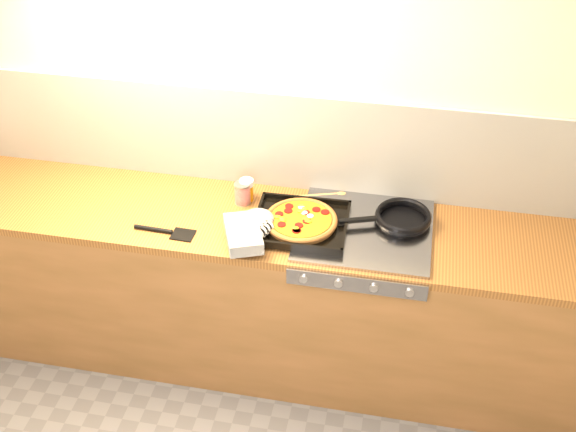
% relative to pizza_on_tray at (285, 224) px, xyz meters
% --- Properties ---
extents(room_shell, '(3.20, 3.20, 3.20)m').
position_rel_pizza_on_tray_xyz_m(room_shell, '(-0.10, 0.36, 0.20)').
color(room_shell, white).
rests_on(room_shell, ground).
extents(counter_run, '(3.20, 0.62, 0.90)m').
position_rel_pizza_on_tray_xyz_m(counter_run, '(-0.10, 0.07, -0.49)').
color(counter_run, '#905C37').
rests_on(counter_run, ground).
extents(stovetop, '(0.60, 0.56, 0.02)m').
position_rel_pizza_on_tray_xyz_m(stovetop, '(0.35, 0.07, -0.04)').
color(stovetop, gray).
rests_on(stovetop, counter_run).
extents(pizza_on_tray, '(0.56, 0.49, 0.07)m').
position_rel_pizza_on_tray_xyz_m(pizza_on_tray, '(0.00, 0.00, 0.00)').
color(pizza_on_tray, black).
rests_on(pizza_on_tray, stovetop).
extents(frying_pan, '(0.45, 0.33, 0.04)m').
position_rel_pizza_on_tray_xyz_m(frying_pan, '(0.51, 0.15, -0.01)').
color(frying_pan, black).
rests_on(frying_pan, stovetop).
extents(tomato_can, '(0.09, 0.09, 0.11)m').
position_rel_pizza_on_tray_xyz_m(tomato_can, '(-0.24, 0.18, 0.01)').
color(tomato_can, '#A40D14').
rests_on(tomato_can, counter_run).
extents(juice_glass, '(0.07, 0.07, 0.11)m').
position_rel_pizza_on_tray_xyz_m(juice_glass, '(-0.23, 0.21, 0.01)').
color(juice_glass, '#C86C0B').
rests_on(juice_glass, counter_run).
extents(wooden_spoon, '(0.29, 0.11, 0.02)m').
position_rel_pizza_on_tray_xyz_m(wooden_spoon, '(0.12, 0.30, -0.04)').
color(wooden_spoon, '#B0864A').
rests_on(wooden_spoon, counter_run).
extents(black_spatula, '(0.28, 0.09, 0.02)m').
position_rel_pizza_on_tray_xyz_m(black_spatula, '(-0.53, -0.11, -0.04)').
color(black_spatula, black).
rests_on(black_spatula, counter_run).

